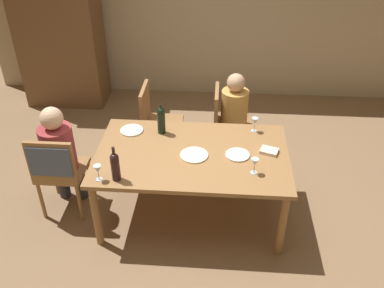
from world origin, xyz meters
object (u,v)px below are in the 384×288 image
(wine_bottle_dark_red, at_px, (115,166))
(wine_glass_centre, at_px, (98,170))
(wine_glass_near_left, at_px, (255,122))
(dinner_plate_guest_left, at_px, (194,155))
(armoire_cabinet, at_px, (59,28))
(person_woman_host, at_px, (236,113))
(person_man_bearded, at_px, (60,151))
(wine_bottle_tall_green, at_px, (161,119))
(dining_table, at_px, (192,159))
(dinner_plate_guest_right, at_px, (238,155))
(dinner_plate_host, at_px, (132,130))
(chair_far_right, at_px, (226,121))
(chair_left_end, at_px, (56,167))
(wine_glass_near_right, at_px, (255,163))
(handbag, at_px, (193,150))
(chair_far_left, at_px, (155,118))

(wine_bottle_dark_red, distance_m, wine_glass_centre, 0.15)
(wine_glass_near_left, xyz_separation_m, dinner_plate_guest_left, (-0.57, -0.47, -0.10))
(armoire_cabinet, distance_m, person_woman_host, 2.82)
(person_man_bearded, relative_size, wine_bottle_tall_green, 3.60)
(dining_table, distance_m, dinner_plate_guest_left, 0.09)
(person_man_bearded, distance_m, wine_bottle_tall_green, 1.02)
(person_woman_host, distance_m, person_man_bearded, 1.93)
(person_woman_host, bearing_deg, person_man_bearded, -61.95)
(dining_table, xyz_separation_m, person_woman_host, (0.43, 0.93, -0.01))
(person_man_bearded, height_order, dinner_plate_guest_right, person_man_bearded)
(wine_bottle_dark_red, height_order, dinner_plate_guest_left, wine_bottle_dark_red)
(dinner_plate_host, bearing_deg, person_woman_host, 29.29)
(wine_glass_centre, relative_size, dinner_plate_host, 0.64)
(chair_far_right, relative_size, dinner_plate_guest_right, 4.10)
(wine_bottle_tall_green, xyz_separation_m, wine_glass_near_left, (0.92, 0.10, -0.04))
(chair_left_end, bearing_deg, dinner_plate_guest_right, 3.88)
(armoire_cabinet, bearing_deg, dinner_plate_host, -55.24)
(wine_glass_near_right, height_order, dinner_plate_guest_left, wine_glass_near_right)
(wine_glass_centre, xyz_separation_m, handbag, (0.71, 1.39, -0.73))
(chair_left_end, xyz_separation_m, wine_glass_near_right, (1.83, -0.13, 0.25))
(wine_glass_near_left, height_order, dinner_plate_guest_left, wine_glass_near_left)
(wine_bottle_dark_red, relative_size, handbag, 1.17)
(armoire_cabinet, relative_size, dinner_plate_guest_left, 8.41)
(dinner_plate_host, bearing_deg, chair_left_end, -144.28)
(dinner_plate_guest_left, bearing_deg, chair_far_right, 73.30)
(dining_table, distance_m, wine_glass_centre, 0.90)
(wine_bottle_dark_red, relative_size, wine_glass_centre, 2.20)
(wine_glass_near_right, distance_m, dinner_plate_host, 1.34)
(person_man_bearded, height_order, wine_glass_centre, person_man_bearded)
(armoire_cabinet, height_order, wine_glass_centre, armoire_cabinet)
(dining_table, xyz_separation_m, wine_glass_near_right, (0.56, -0.26, 0.18))
(wine_glass_near_left, height_order, wine_glass_near_right, same)
(dining_table, bearing_deg, wine_glass_near_left, 35.96)
(dining_table, height_order, wine_bottle_tall_green, wine_bottle_tall_green)
(chair_left_end, distance_m, wine_bottle_dark_red, 0.79)
(chair_far_right, bearing_deg, person_woman_host, 90.00)
(person_woman_host, distance_m, wine_glass_near_right, 1.22)
(wine_bottle_dark_red, bearing_deg, handbag, 67.82)
(chair_far_left, bearing_deg, wine_glass_near_right, 41.32)
(wine_bottle_dark_red, xyz_separation_m, handbag, (0.56, 1.37, -0.77))
(person_man_bearded, relative_size, dinner_plate_host, 4.98)
(armoire_cabinet, bearing_deg, chair_left_end, -73.49)
(wine_bottle_dark_red, bearing_deg, wine_glass_near_right, 8.44)
(dining_table, relative_size, dinner_plate_host, 7.73)
(wine_bottle_tall_green, relative_size, dinner_plate_guest_right, 1.43)
(chair_left_end, distance_m, dinner_plate_host, 0.81)
(person_man_bearded, xyz_separation_m, wine_glass_near_right, (1.83, -0.28, 0.17))
(dinner_plate_host, height_order, handbag, dinner_plate_host)
(person_woman_host, distance_m, wine_bottle_tall_green, 1.00)
(wine_glass_near_right, relative_size, dinner_plate_host, 0.64)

